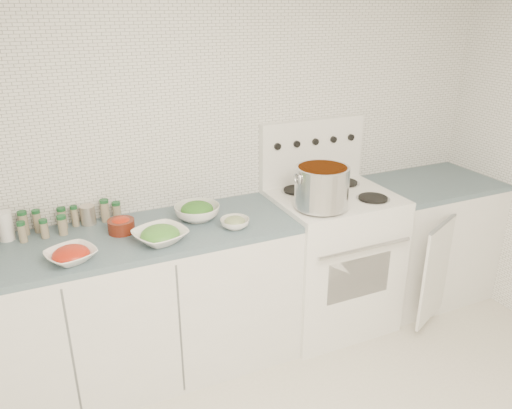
% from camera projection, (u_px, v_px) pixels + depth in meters
% --- Properties ---
extents(room_walls, '(3.54, 3.04, 2.52)m').
position_uv_depth(room_walls, '(411.00, 158.00, 1.76)').
color(room_walls, white).
rests_on(room_walls, ground).
extents(counter_left, '(1.85, 0.62, 0.90)m').
position_uv_depth(counter_left, '(135.00, 306.00, 2.86)').
color(counter_left, white).
rests_on(counter_left, ground).
extents(stove, '(0.76, 0.70, 1.36)m').
position_uv_depth(stove, '(330.00, 255.00, 3.35)').
color(stove, white).
rests_on(stove, ground).
extents(counter_right, '(0.89, 0.80, 0.90)m').
position_uv_depth(counter_right, '(424.00, 239.00, 3.68)').
color(counter_right, white).
rests_on(counter_right, ground).
extents(stock_pot, '(0.34, 0.32, 0.24)m').
position_uv_depth(stock_pot, '(322.00, 185.00, 2.92)').
color(stock_pot, silver).
rests_on(stock_pot, stove).
extents(bowl_tomato, '(0.30, 0.30, 0.08)m').
position_uv_depth(bowl_tomato, '(71.00, 255.00, 2.42)').
color(bowl_tomato, white).
rests_on(bowl_tomato, counter_left).
extents(bowl_snowpea, '(0.34, 0.34, 0.09)m').
position_uv_depth(bowl_snowpea, '(160.00, 235.00, 2.61)').
color(bowl_snowpea, white).
rests_on(bowl_snowpea, counter_left).
extents(bowl_broccoli, '(0.27, 0.27, 0.11)m').
position_uv_depth(bowl_broccoli, '(197.00, 211.00, 2.89)').
color(bowl_broccoli, white).
rests_on(bowl_broccoli, counter_left).
extents(bowl_zucchini, '(0.19, 0.19, 0.07)m').
position_uv_depth(bowl_zucchini, '(235.00, 222.00, 2.78)').
color(bowl_zucchini, white).
rests_on(bowl_zucchini, counter_left).
extents(bowl_pepper, '(0.15, 0.15, 0.09)m').
position_uv_depth(bowl_pepper, '(121.00, 225.00, 2.72)').
color(bowl_pepper, '#561B0E').
rests_on(bowl_pepper, counter_left).
extents(salt_canister, '(0.10, 0.10, 0.16)m').
position_uv_depth(salt_canister, '(5.00, 226.00, 2.62)').
color(salt_canister, white).
rests_on(salt_canister, counter_left).
extents(tin_can, '(0.11, 0.11, 0.11)m').
position_uv_depth(tin_can, '(88.00, 215.00, 2.82)').
color(tin_can, '#B8AB9C').
rests_on(tin_can, counter_left).
extents(spice_cluster, '(0.77, 0.16, 0.14)m').
position_uv_depth(spice_cluster, '(42.00, 224.00, 2.70)').
color(spice_cluster, gray).
rests_on(spice_cluster, counter_left).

